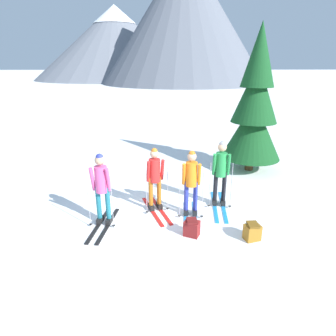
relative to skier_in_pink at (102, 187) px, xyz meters
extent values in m
plane|color=white|center=(1.49, 0.43, -0.93)|extent=(400.00, 400.00, 0.00)
cube|color=black|center=(0.09, -0.11, -0.92)|extent=(0.35, 1.59, 0.02)
cube|color=black|center=(-0.12, -0.07, -0.92)|extent=(0.35, 1.59, 0.02)
cube|color=black|center=(0.11, -0.01, -0.85)|extent=(0.15, 0.27, 0.12)
cylinder|color=#1E6B7A|center=(0.11, -0.01, -0.41)|extent=(0.11, 0.11, 0.81)
cube|color=black|center=(-0.11, 0.03, -0.85)|extent=(0.15, 0.27, 0.12)
cylinder|color=#1E6B7A|center=(-0.11, 0.03, -0.41)|extent=(0.11, 0.11, 0.81)
cylinder|color=#E55193|center=(0.00, 0.01, 0.18)|extent=(0.28, 0.28, 0.61)
sphere|color=tan|center=(0.00, 0.01, 0.62)|extent=(0.22, 0.22, 0.22)
sphere|color=#2D389E|center=(0.00, 0.01, 0.69)|extent=(0.16, 0.16, 0.16)
cylinder|color=#E55193|center=(0.17, -0.08, 0.19)|extent=(0.11, 0.21, 0.58)
cylinder|color=#E55193|center=(-0.19, -0.02, 0.19)|extent=(0.11, 0.21, 0.58)
cylinder|color=#A5A5AD|center=(0.24, -0.21, -0.33)|extent=(0.02, 0.02, 1.21)
cylinder|color=black|center=(0.24, -0.21, -0.87)|extent=(0.07, 0.07, 0.01)
cylinder|color=#A5A5AD|center=(-0.29, -0.12, -0.33)|extent=(0.02, 0.02, 1.21)
cylinder|color=black|center=(-0.29, -0.12, -0.87)|extent=(0.07, 0.07, 0.01)
cube|color=red|center=(1.33, 0.59, -0.92)|extent=(0.56, 1.57, 0.02)
cube|color=red|center=(1.12, 0.52, -0.92)|extent=(0.56, 1.57, 0.02)
cube|color=black|center=(1.30, 0.68, -0.85)|extent=(0.18, 0.28, 0.12)
cylinder|color=#B76019|center=(1.30, 0.68, -0.43)|extent=(0.11, 0.11, 0.77)
cube|color=black|center=(1.09, 0.62, -0.85)|extent=(0.18, 0.28, 0.12)
cylinder|color=#B76019|center=(1.09, 0.62, -0.43)|extent=(0.11, 0.11, 0.77)
cylinder|color=red|center=(1.19, 0.65, 0.13)|extent=(0.28, 0.28, 0.58)
sphere|color=tan|center=(1.19, 0.65, 0.56)|extent=(0.21, 0.21, 0.21)
sphere|color=#B76019|center=(1.19, 0.65, 0.62)|extent=(0.16, 0.16, 0.16)
cylinder|color=red|center=(1.38, 0.65, 0.15)|extent=(0.13, 0.21, 0.55)
cylinder|color=red|center=(1.04, 0.54, 0.15)|extent=(0.13, 0.21, 0.55)
cylinder|color=#A5A5AD|center=(1.51, 0.56, -0.35)|extent=(0.02, 0.02, 1.16)
cylinder|color=black|center=(1.51, 0.56, -0.87)|extent=(0.07, 0.07, 0.01)
cylinder|color=#A5A5AD|center=(0.99, 0.40, -0.35)|extent=(0.02, 0.02, 1.16)
cylinder|color=black|center=(0.99, 0.40, -0.87)|extent=(0.07, 0.07, 0.01)
cube|color=#1E84D1|center=(2.16, 0.20, -0.92)|extent=(0.25, 1.57, 0.02)
cube|color=#1E84D1|center=(1.94, 0.23, -0.92)|extent=(0.25, 1.57, 0.02)
cube|color=black|center=(2.17, 0.30, -0.85)|extent=(0.14, 0.27, 0.12)
cylinder|color=#2D389E|center=(2.17, 0.30, -0.42)|extent=(0.11, 0.11, 0.78)
cube|color=black|center=(1.95, 0.33, -0.85)|extent=(0.14, 0.27, 0.12)
cylinder|color=#2D389E|center=(1.95, 0.33, -0.42)|extent=(0.11, 0.11, 0.78)
cylinder|color=orange|center=(2.06, 0.31, 0.15)|extent=(0.28, 0.28, 0.59)
sphere|color=tan|center=(2.06, 0.31, 0.58)|extent=(0.21, 0.21, 0.21)
sphere|color=#B76019|center=(2.06, 0.31, 0.64)|extent=(0.16, 0.16, 0.16)
cylinder|color=orange|center=(2.24, 0.24, 0.16)|extent=(0.10, 0.20, 0.56)
cylinder|color=orange|center=(1.88, 0.27, 0.16)|extent=(0.10, 0.20, 0.56)
cylinder|color=#A5A5AD|center=(2.31, 0.11, -0.34)|extent=(0.02, 0.02, 1.18)
cylinder|color=black|center=(2.31, 0.11, -0.87)|extent=(0.07, 0.07, 0.01)
cylinder|color=#A5A5AD|center=(1.78, 0.16, -0.34)|extent=(0.02, 0.02, 1.18)
cylinder|color=black|center=(1.78, 0.16, -0.87)|extent=(0.07, 0.07, 0.01)
cube|color=#4C7238|center=(2.08, 0.48, 0.17)|extent=(0.28, 0.19, 0.36)
cube|color=#1E84D1|center=(2.98, 0.70, -0.92)|extent=(0.32, 1.76, 0.02)
cube|color=#1E84D1|center=(2.76, 0.73, -0.92)|extent=(0.32, 1.76, 0.02)
cube|color=black|center=(2.99, 0.80, -0.85)|extent=(0.14, 0.27, 0.12)
cylinder|color=black|center=(2.99, 0.80, -0.40)|extent=(0.11, 0.11, 0.82)
cube|color=black|center=(2.77, 0.83, -0.85)|extent=(0.14, 0.27, 0.12)
cylinder|color=black|center=(2.77, 0.83, -0.40)|extent=(0.11, 0.11, 0.82)
cylinder|color=#238C42|center=(2.88, 0.81, 0.20)|extent=(0.28, 0.28, 0.62)
sphere|color=tan|center=(2.88, 0.81, 0.66)|extent=(0.22, 0.22, 0.22)
sphere|color=gray|center=(2.88, 0.81, 0.72)|extent=(0.17, 0.17, 0.17)
cylinder|color=#238C42|center=(3.05, 0.73, 0.22)|extent=(0.11, 0.21, 0.59)
cylinder|color=#238C42|center=(2.69, 0.78, 0.22)|extent=(0.11, 0.21, 0.59)
cylinder|color=#A5A5AD|center=(3.13, 0.60, -0.31)|extent=(0.02, 0.02, 1.24)
cylinder|color=black|center=(3.13, 0.60, -0.87)|extent=(0.07, 0.07, 0.01)
cylinder|color=#A5A5AD|center=(2.59, 0.67, -0.31)|extent=(0.02, 0.02, 1.24)
cylinder|color=black|center=(2.59, 0.67, -0.87)|extent=(0.07, 0.07, 0.01)
cylinder|color=#51381E|center=(4.53, 3.47, -0.47)|extent=(0.29, 0.29, 0.93)
cone|color=#14471E|center=(4.53, 3.47, 0.51)|extent=(1.98, 1.98, 1.96)
cone|color=#14471E|center=(4.53, 3.47, 1.74)|extent=(1.51, 1.51, 1.96)
cone|color=#14471E|center=(4.53, 3.47, 2.88)|extent=(1.08, 1.08, 1.96)
cube|color=#99661E|center=(3.23, -0.83, -0.76)|extent=(0.37, 0.31, 0.34)
cube|color=brown|center=(3.23, -0.83, -0.57)|extent=(0.22, 0.28, 0.04)
cube|color=maroon|center=(1.98, -0.61, -0.76)|extent=(0.39, 0.36, 0.34)
cube|color=maroon|center=(1.98, -0.61, -0.57)|extent=(0.22, 0.28, 0.04)
cone|color=slate|center=(-7.50, 70.57, 7.39)|extent=(38.97, 38.97, 16.64)
cone|color=white|center=(-7.50, 70.57, 13.60)|extent=(10.38, 10.38, 4.22)
cone|color=slate|center=(7.23, 52.93, 10.46)|extent=(30.95, 30.95, 22.78)
camera|label=1|loc=(1.18, -6.06, 2.59)|focal=31.08mm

